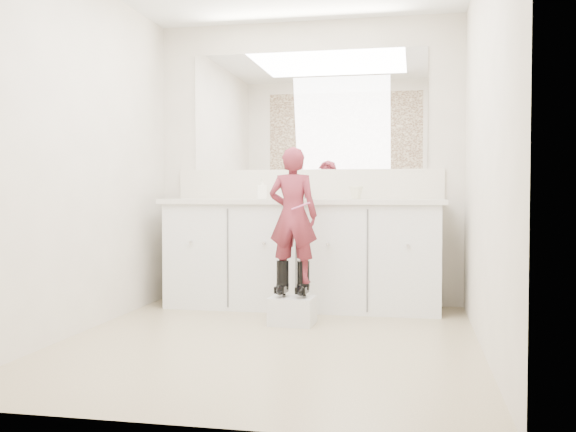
# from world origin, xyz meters

# --- Properties ---
(floor) EXTENTS (3.00, 3.00, 0.00)m
(floor) POSITION_xyz_m (0.00, 0.00, 0.00)
(floor) COLOR #857457
(floor) RESTS_ON ground
(wall_back) EXTENTS (2.60, 0.00, 2.60)m
(wall_back) POSITION_xyz_m (0.00, 1.50, 1.20)
(wall_back) COLOR beige
(wall_back) RESTS_ON floor
(wall_front) EXTENTS (2.60, 0.00, 2.60)m
(wall_front) POSITION_xyz_m (0.00, -1.50, 1.20)
(wall_front) COLOR beige
(wall_front) RESTS_ON floor
(wall_left) EXTENTS (0.00, 3.00, 3.00)m
(wall_left) POSITION_xyz_m (-1.30, 0.00, 1.20)
(wall_left) COLOR beige
(wall_left) RESTS_ON floor
(wall_right) EXTENTS (0.00, 3.00, 3.00)m
(wall_right) POSITION_xyz_m (1.30, 0.00, 1.20)
(wall_right) COLOR beige
(wall_right) RESTS_ON floor
(vanity_cabinet) EXTENTS (2.20, 0.55, 0.85)m
(vanity_cabinet) POSITION_xyz_m (0.00, 1.23, 0.42)
(vanity_cabinet) COLOR silver
(vanity_cabinet) RESTS_ON floor
(countertop) EXTENTS (2.28, 0.58, 0.04)m
(countertop) POSITION_xyz_m (0.00, 1.21, 0.87)
(countertop) COLOR beige
(countertop) RESTS_ON vanity_cabinet
(backsplash) EXTENTS (2.28, 0.03, 0.25)m
(backsplash) POSITION_xyz_m (0.00, 1.49, 1.02)
(backsplash) COLOR beige
(backsplash) RESTS_ON countertop
(mirror) EXTENTS (2.00, 0.02, 1.00)m
(mirror) POSITION_xyz_m (0.00, 1.49, 1.64)
(mirror) COLOR white
(mirror) RESTS_ON wall_back
(dot_panel) EXTENTS (2.00, 0.01, 1.20)m
(dot_panel) POSITION_xyz_m (0.00, -1.49, 1.65)
(dot_panel) COLOR #472819
(dot_panel) RESTS_ON wall_front
(faucet) EXTENTS (0.08, 0.08, 0.10)m
(faucet) POSITION_xyz_m (0.00, 1.38, 0.94)
(faucet) COLOR silver
(faucet) RESTS_ON countertop
(cup) EXTENTS (0.14, 0.14, 0.11)m
(cup) POSITION_xyz_m (0.44, 1.25, 0.94)
(cup) COLOR beige
(cup) RESTS_ON countertop
(soap_bottle) EXTENTS (0.09, 0.09, 0.17)m
(soap_bottle) POSITION_xyz_m (-0.35, 1.29, 0.98)
(soap_bottle) COLOR white
(soap_bottle) RESTS_ON countertop
(step_stool) EXTENTS (0.32, 0.27, 0.20)m
(step_stool) POSITION_xyz_m (0.05, 0.55, 0.10)
(step_stool) COLOR silver
(step_stool) RESTS_ON floor
(boot_left) EXTENTS (0.10, 0.18, 0.26)m
(boot_left) POSITION_xyz_m (-0.03, 0.57, 0.33)
(boot_left) COLOR black
(boot_left) RESTS_ON step_stool
(boot_right) EXTENTS (0.10, 0.18, 0.26)m
(boot_right) POSITION_xyz_m (0.12, 0.57, 0.33)
(boot_right) COLOR black
(boot_right) RESTS_ON step_stool
(toddler) EXTENTS (0.36, 0.25, 0.97)m
(toddler) POSITION_xyz_m (0.05, 0.57, 0.78)
(toddler) COLOR #AD3547
(toddler) RESTS_ON step_stool
(toothbrush) EXTENTS (0.14, 0.02, 0.06)m
(toothbrush) POSITION_xyz_m (0.12, 0.49, 0.85)
(toothbrush) COLOR #CA4E85
(toothbrush) RESTS_ON toddler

